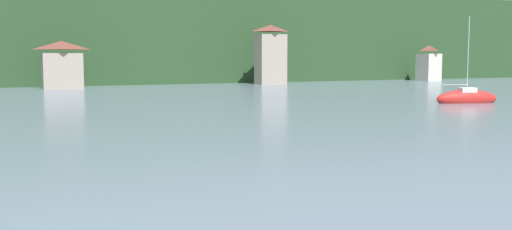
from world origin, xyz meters
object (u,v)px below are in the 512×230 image
Objects in this scene: shore_building_central at (271,55)px; shore_building_eastcentral at (429,64)px; shore_building_westcentral at (62,66)px; sailboat_far_1 at (467,98)px.

shore_building_central is 1.47× the size of shore_building_eastcentral.
shore_building_eastcentral is at bearing 0.12° from shore_building_westcentral.
sailboat_far_1 reaches higher than shore_building_westcentral.
shore_building_westcentral is 55.19m from sailboat_far_1.
shore_building_eastcentral is (32.76, 0.31, -1.53)m from shore_building_central.
shore_building_central is at bearing -179.45° from shore_building_eastcentral.
shore_building_westcentral is 32.79m from shore_building_central.
shore_building_central reaches higher than shore_building_westcentral.
shore_building_westcentral is 0.74× the size of sailboat_far_1.
shore_building_westcentral is at bearing 179.68° from shore_building_central.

